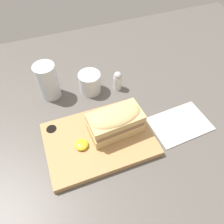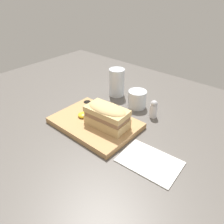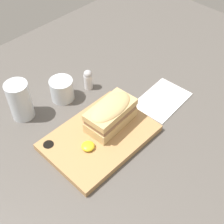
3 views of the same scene
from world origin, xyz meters
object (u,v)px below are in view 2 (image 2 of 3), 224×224
at_px(sandwich, 107,115).
at_px(salt_shaker, 154,109).
at_px(napkin, 150,162).
at_px(wine_glass, 137,100).
at_px(serving_board, 95,123).
at_px(water_glass, 117,84).

height_order(sandwich, salt_shaker, sandwich).
xyz_separation_m(napkin, salt_shaker, (-0.13, 0.22, 0.04)).
bearing_deg(wine_glass, salt_shaker, -13.78).
distance_m(wine_glass, napkin, 0.34).
bearing_deg(salt_shaker, wine_glass, 166.22).
bearing_deg(napkin, sandwich, 169.64).
relative_size(serving_board, water_glass, 2.45).
relative_size(wine_glass, napkin, 0.41).
distance_m(serving_board, salt_shaker, 0.24).
bearing_deg(napkin, wine_glass, 132.15).
bearing_deg(water_glass, sandwich, -57.18).
relative_size(serving_board, wine_glass, 4.07).
height_order(serving_board, salt_shaker, salt_shaker).
relative_size(sandwich, wine_glass, 2.07).
xyz_separation_m(sandwich, wine_glass, (-0.02, 0.21, -0.03)).
height_order(sandwich, water_glass, water_glass).
height_order(wine_glass, napkin, wine_glass).
bearing_deg(wine_glass, water_glass, 168.22).
distance_m(serving_board, sandwich, 0.08).
bearing_deg(wine_glass, sandwich, -85.74).
bearing_deg(wine_glass, serving_board, -100.43).
bearing_deg(serving_board, wine_glass, 79.57).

